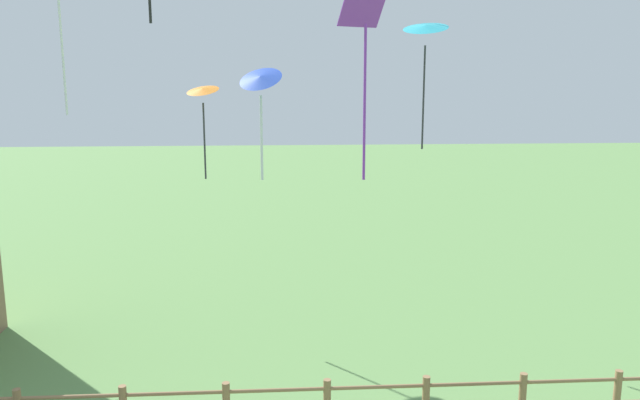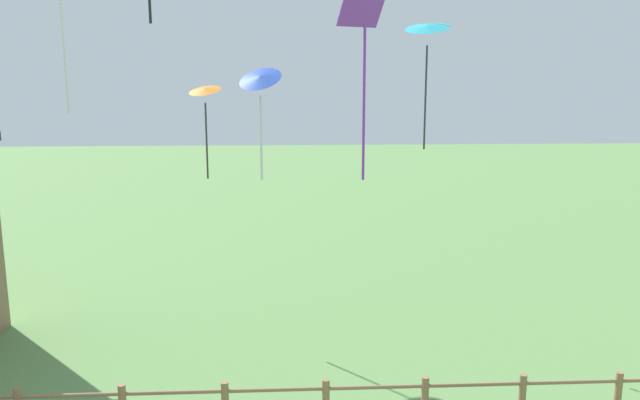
% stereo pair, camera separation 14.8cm
% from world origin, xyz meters
% --- Properties ---
extents(kite_blue_delta, '(1.02, 0.97, 2.14)m').
position_xyz_m(kite_blue_delta, '(-1.15, 8.16, 6.46)').
color(kite_blue_delta, blue).
extents(kite_purple_streamer, '(1.01, 0.90, 3.73)m').
position_xyz_m(kite_purple_streamer, '(0.73, 7.69, 7.45)').
color(kite_purple_streamer, purple).
extents(kite_orange_delta, '(1.14, 1.13, 2.56)m').
position_xyz_m(kite_orange_delta, '(-2.83, 13.37, 6.14)').
color(kite_orange_delta, orange).
extents(kite_cyan_delta, '(1.49, 1.47, 3.33)m').
position_xyz_m(kite_cyan_delta, '(2.92, 12.49, 7.75)').
color(kite_cyan_delta, '#2DB2C6').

